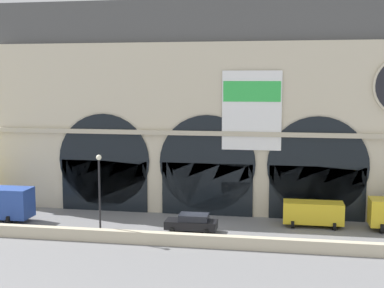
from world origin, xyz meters
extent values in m
plane|color=slate|center=(0.00, 0.00, 0.00)|extent=(200.00, 200.00, 0.00)
cube|color=beige|center=(0.00, -4.73, 0.49)|extent=(90.00, 0.70, 0.98)
cube|color=beige|center=(0.00, 7.55, 8.19)|extent=(42.92, 5.09, 16.37)
cube|color=#4C4C4C|center=(0.00, 7.85, 18.40)|extent=(42.92, 4.49, 4.06)
cube|color=black|center=(-10.22, 4.95, 2.51)|extent=(8.71, 0.20, 5.01)
cylinder|color=black|center=(-10.22, 4.95, 5.01)|extent=(9.17, 0.20, 9.17)
cube|color=black|center=(0.00, 4.95, 2.51)|extent=(8.71, 0.20, 5.01)
cylinder|color=black|center=(0.00, 4.95, 5.01)|extent=(9.17, 0.20, 9.17)
cube|color=black|center=(10.22, 4.95, 2.51)|extent=(8.71, 0.20, 5.01)
cylinder|color=black|center=(10.22, 4.95, 5.01)|extent=(9.17, 0.20, 9.17)
cube|color=white|center=(4.15, 4.83, 10.05)|extent=(5.47, 0.12, 7.32)
cube|color=green|center=(4.15, 4.75, 11.81)|extent=(5.25, 0.04, 1.88)
cube|color=#C0B49A|center=(0.00, 4.85, 7.89)|extent=(42.92, 0.50, 0.44)
cube|color=#28479E|center=(-18.15, -0.49, 1.77)|extent=(5.50, 2.30, 2.70)
cylinder|color=black|center=(-16.90, -1.53, 0.42)|extent=(0.28, 0.84, 0.84)
cylinder|color=black|center=(-16.90, 0.54, 0.42)|extent=(0.28, 0.84, 0.84)
cube|color=black|center=(-0.50, -0.89, 0.65)|extent=(4.40, 1.80, 0.70)
cube|color=black|center=(-0.28, -0.89, 1.27)|extent=(2.46, 1.62, 0.55)
cylinder|color=black|center=(-1.95, -1.70, 0.30)|extent=(0.28, 0.60, 0.60)
cylinder|color=black|center=(-1.95, -0.08, 0.30)|extent=(0.28, 0.60, 0.60)
cylinder|color=black|center=(0.95, -1.70, 0.30)|extent=(0.28, 0.60, 0.60)
cylinder|color=black|center=(0.95, -0.08, 0.30)|extent=(0.28, 0.60, 0.60)
cube|color=gold|center=(9.79, 2.64, 1.27)|extent=(5.20, 2.00, 1.86)
cylinder|color=black|center=(8.03, 1.74, 0.34)|extent=(0.28, 0.68, 0.68)
cylinder|color=black|center=(8.03, 3.54, 0.34)|extent=(0.28, 0.68, 0.68)
cylinder|color=black|center=(11.56, 1.74, 0.34)|extent=(0.28, 0.68, 0.68)
cylinder|color=black|center=(11.56, 3.54, 0.34)|extent=(0.28, 0.68, 0.68)
cube|color=gold|center=(15.51, 2.50, 1.57)|extent=(2.00, 2.30, 2.30)
cylinder|color=black|center=(15.41, 1.46, 0.42)|extent=(0.28, 0.84, 0.84)
cylinder|color=black|center=(15.41, 3.53, 0.42)|extent=(0.28, 0.84, 0.84)
cylinder|color=black|center=(-7.50, -3.93, 3.25)|extent=(0.16, 0.16, 6.50)
sphere|color=#F2EDCC|center=(-7.50, -3.93, 6.68)|extent=(0.44, 0.44, 0.44)
camera|label=1|loc=(7.04, -43.80, 12.85)|focal=49.27mm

